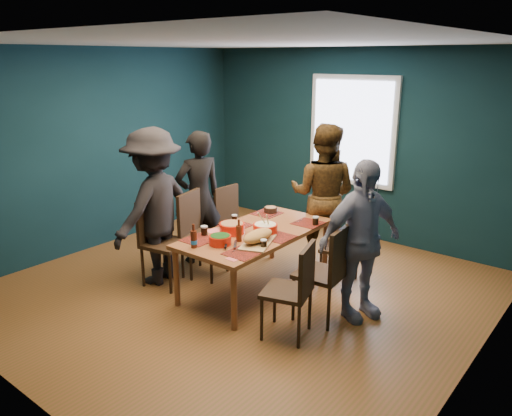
{
  "coord_description": "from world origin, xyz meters",
  "views": [
    {
      "loc": [
        3.39,
        -3.97,
        2.56
      ],
      "look_at": [
        0.1,
        0.13,
        0.97
      ],
      "focal_mm": 35.0,
      "sensor_mm": 36.0,
      "label": 1
    }
  ],
  "objects_px": {
    "chair_right_near": "(296,284)",
    "person_back": "(323,195)",
    "person_far_left": "(199,198)",
    "chair_right_mid": "(329,267)",
    "person_right": "(360,241)",
    "bowl_salad": "(232,228)",
    "chair_left_far": "(232,216)",
    "person_near_left": "(154,207)",
    "cutting_board": "(258,237)",
    "chair_right_far": "(347,243)",
    "dining_table": "(256,237)",
    "bowl_dumpling": "(265,228)",
    "chair_left_mid": "(197,227)",
    "bowl_herbs": "(220,240)",
    "chair_left_near": "(159,234)"
  },
  "relations": [
    {
      "from": "person_far_left",
      "to": "chair_right_mid",
      "type": "bearing_deg",
      "value": 101.34
    },
    {
      "from": "bowl_herbs",
      "to": "cutting_board",
      "type": "relative_size",
      "value": 0.34
    },
    {
      "from": "bowl_salad",
      "to": "dining_table",
      "type": "bearing_deg",
      "value": 50.74
    },
    {
      "from": "chair_right_mid",
      "to": "bowl_salad",
      "type": "height_order",
      "value": "chair_right_mid"
    },
    {
      "from": "dining_table",
      "to": "chair_left_mid",
      "type": "height_order",
      "value": "chair_left_mid"
    },
    {
      "from": "chair_left_far",
      "to": "person_far_left",
      "type": "height_order",
      "value": "person_far_left"
    },
    {
      "from": "chair_left_far",
      "to": "person_near_left",
      "type": "xyz_separation_m",
      "value": [
        -0.16,
        -1.17,
        0.37
      ]
    },
    {
      "from": "chair_left_far",
      "to": "person_right",
      "type": "xyz_separation_m",
      "value": [
        2.1,
        -0.46,
        0.28
      ]
    },
    {
      "from": "chair_right_mid",
      "to": "bowl_dumpling",
      "type": "xyz_separation_m",
      "value": [
        -0.88,
        0.11,
        0.18
      ]
    },
    {
      "from": "person_far_left",
      "to": "chair_right_near",
      "type": "bearing_deg",
      "value": 88.78
    },
    {
      "from": "chair_right_near",
      "to": "bowl_herbs",
      "type": "distance_m",
      "value": 0.99
    },
    {
      "from": "chair_left_mid",
      "to": "cutting_board",
      "type": "distance_m",
      "value": 1.1
    },
    {
      "from": "dining_table",
      "to": "chair_right_far",
      "type": "bearing_deg",
      "value": 45.7
    },
    {
      "from": "person_right",
      "to": "person_near_left",
      "type": "distance_m",
      "value": 2.37
    },
    {
      "from": "chair_left_far",
      "to": "chair_right_near",
      "type": "height_order",
      "value": "chair_right_near"
    },
    {
      "from": "chair_right_far",
      "to": "chair_left_far",
      "type": "bearing_deg",
      "value": 172.59
    },
    {
      "from": "chair_left_far",
      "to": "bowl_salad",
      "type": "bearing_deg",
      "value": -45.62
    },
    {
      "from": "chair_left_mid",
      "to": "chair_right_far",
      "type": "relative_size",
      "value": 1.17
    },
    {
      "from": "chair_right_near",
      "to": "person_near_left",
      "type": "relative_size",
      "value": 0.51
    },
    {
      "from": "person_far_left",
      "to": "cutting_board",
      "type": "distance_m",
      "value": 1.44
    },
    {
      "from": "chair_left_mid",
      "to": "person_near_left",
      "type": "distance_m",
      "value": 0.6
    },
    {
      "from": "chair_left_mid",
      "to": "chair_left_near",
      "type": "bearing_deg",
      "value": -124.65
    },
    {
      "from": "bowl_dumpling",
      "to": "person_far_left",
      "type": "bearing_deg",
      "value": 170.59
    },
    {
      "from": "dining_table",
      "to": "person_right",
      "type": "distance_m",
      "value": 1.22
    },
    {
      "from": "bowl_herbs",
      "to": "dining_table",
      "type": "bearing_deg",
      "value": 86.39
    },
    {
      "from": "chair_right_near",
      "to": "person_right",
      "type": "distance_m",
      "value": 0.83
    },
    {
      "from": "chair_left_far",
      "to": "bowl_dumpling",
      "type": "xyz_separation_m",
      "value": [
        1.03,
        -0.61,
        0.22
      ]
    },
    {
      "from": "person_right",
      "to": "bowl_salad",
      "type": "xyz_separation_m",
      "value": [
        -1.37,
        -0.37,
        -0.06
      ]
    },
    {
      "from": "chair_left_mid",
      "to": "chair_right_near",
      "type": "relative_size",
      "value": 1.09
    },
    {
      "from": "chair_right_far",
      "to": "bowl_herbs",
      "type": "height_order",
      "value": "chair_right_far"
    },
    {
      "from": "chair_right_near",
      "to": "bowl_salad",
      "type": "bearing_deg",
      "value": 144.64
    },
    {
      "from": "chair_right_near",
      "to": "cutting_board",
      "type": "bearing_deg",
      "value": 139.91
    },
    {
      "from": "chair_left_far",
      "to": "person_far_left",
      "type": "distance_m",
      "value": 0.55
    },
    {
      "from": "chair_right_far",
      "to": "cutting_board",
      "type": "height_order",
      "value": "chair_right_far"
    },
    {
      "from": "chair_left_far",
      "to": "chair_right_far",
      "type": "bearing_deg",
      "value": 8.09
    },
    {
      "from": "bowl_dumpling",
      "to": "bowl_herbs",
      "type": "relative_size",
      "value": 1.16
    },
    {
      "from": "person_far_left",
      "to": "bowl_salad",
      "type": "xyz_separation_m",
      "value": [
        0.93,
        -0.42,
        -0.09
      ]
    },
    {
      "from": "dining_table",
      "to": "bowl_dumpling",
      "type": "relative_size",
      "value": 6.87
    },
    {
      "from": "chair_right_near",
      "to": "person_back",
      "type": "height_order",
      "value": "person_back"
    },
    {
      "from": "person_right",
      "to": "bowl_dumpling",
      "type": "relative_size",
      "value": 6.1
    },
    {
      "from": "chair_right_mid",
      "to": "chair_right_far",
      "type": "bearing_deg",
      "value": 101.76
    },
    {
      "from": "person_right",
      "to": "bowl_dumpling",
      "type": "height_order",
      "value": "person_right"
    },
    {
      "from": "chair_left_near",
      "to": "person_back",
      "type": "relative_size",
      "value": 0.57
    },
    {
      "from": "dining_table",
      "to": "chair_left_far",
      "type": "distance_m",
      "value": 1.1
    },
    {
      "from": "person_far_left",
      "to": "person_right",
      "type": "xyz_separation_m",
      "value": [
        2.29,
        -0.05,
        -0.03
      ]
    },
    {
      "from": "person_near_left",
      "to": "cutting_board",
      "type": "distance_m",
      "value": 1.35
    },
    {
      "from": "chair_right_mid",
      "to": "bowl_salad",
      "type": "relative_size",
      "value": 3.57
    },
    {
      "from": "cutting_board",
      "to": "chair_left_near",
      "type": "bearing_deg",
      "value": 170.65
    },
    {
      "from": "chair_right_near",
      "to": "bowl_dumpling",
      "type": "relative_size",
      "value": 3.48
    },
    {
      "from": "chair_left_mid",
      "to": "cutting_board",
      "type": "xyz_separation_m",
      "value": [
        1.07,
        -0.18,
        0.17
      ]
    }
  ]
}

